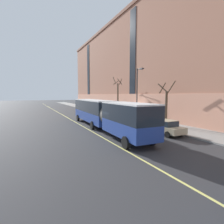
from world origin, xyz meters
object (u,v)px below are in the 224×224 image
at_px(parked_car_champagne_3, 165,127).
at_px(parked_car_red_5, 90,110).
at_px(street_lamp, 138,90).
at_px(fire_hydrant, 172,127).
at_px(parked_car_black_2, 82,108).
at_px(city_bus, 103,113).
at_px(street_tree_mid_block, 166,104).
at_px(street_tree_far_uptown, 118,96).
at_px(parked_car_silver_4, 113,115).

distance_m(parked_car_champagne_3, parked_car_red_5, 24.09).
relative_size(street_lamp, fire_hydrant, 11.02).
height_order(parked_car_black_2, street_lamp, street_lamp).
xyz_separation_m(city_bus, street_tree_mid_block, (8.62, -1.64, 0.94)).
distance_m(city_bus, street_lamp, 7.61).
bearing_deg(street_lamp, fire_hydrant, -90.81).
bearing_deg(fire_hydrant, street_tree_far_uptown, 83.22).
height_order(city_bus, parked_car_champagne_3, city_bus).
xyz_separation_m(parked_car_silver_4, parked_car_red_5, (-0.04, 11.50, 0.00)).
bearing_deg(street_tree_far_uptown, parked_car_silver_4, -125.52).
height_order(parked_car_black_2, fire_hydrant, parked_car_black_2).
height_order(parked_car_champagne_3, fire_hydrant, parked_car_champagne_3).
bearing_deg(parked_car_champagne_3, parked_car_black_2, 90.25).
relative_size(parked_car_champagne_3, street_tree_mid_block, 0.76).
xyz_separation_m(parked_car_black_2, street_tree_mid_block, (3.87, -26.75, 2.21)).
relative_size(city_bus, parked_car_silver_4, 4.55).
relative_size(city_bus, parked_car_red_5, 4.21).
distance_m(parked_car_black_2, street_lamp, 23.29).
bearing_deg(street_lamp, street_tree_far_uptown, 79.10).
xyz_separation_m(parked_car_red_5, street_lamp, (1.90, -16.27, 4.14)).
relative_size(parked_car_red_5, street_tree_far_uptown, 0.60).
bearing_deg(fire_hydrant, city_bus, 143.78).
xyz_separation_m(city_bus, parked_car_silver_4, (4.81, 7.03, -1.27)).
bearing_deg(parked_car_silver_4, parked_car_red_5, 90.22).
distance_m(city_bus, parked_car_silver_4, 8.61).
height_order(parked_car_silver_4, street_tree_far_uptown, street_tree_far_uptown).
relative_size(street_tree_mid_block, street_tree_far_uptown, 0.76).
bearing_deg(parked_car_black_2, parked_car_silver_4, -89.80).
bearing_deg(street_tree_mid_block, city_bus, 169.20).
distance_m(city_bus, parked_car_red_5, 19.18).
bearing_deg(parked_car_red_5, fire_hydrant, -85.58).
relative_size(parked_car_black_2, fire_hydrant, 6.40).
distance_m(parked_car_silver_4, street_tree_mid_block, 9.73).
bearing_deg(parked_car_silver_4, street_tree_far_uptown, 54.48).
distance_m(parked_car_champagne_3, street_tree_far_uptown, 18.58).
height_order(parked_car_black_2, street_tree_far_uptown, street_tree_far_uptown).
xyz_separation_m(parked_car_red_5, street_tree_far_uptown, (3.85, -6.17, 3.21)).
distance_m(parked_car_silver_4, street_tree_far_uptown, 7.29).
relative_size(parked_car_red_5, street_tree_mid_block, 0.78).
height_order(parked_car_red_5, street_lamp, street_lamp).
relative_size(parked_car_champagne_3, parked_car_red_5, 0.97).
bearing_deg(parked_car_red_5, parked_car_silver_4, -89.78).
height_order(parked_car_red_5, fire_hydrant, parked_car_red_5).
relative_size(city_bus, street_tree_far_uptown, 2.51).
relative_size(street_tree_far_uptown, street_lamp, 0.98).
xyz_separation_m(parked_car_champagne_3, fire_hydrant, (1.69, 0.75, -0.29)).
xyz_separation_m(parked_car_silver_4, street_tree_mid_block, (3.80, -8.67, 2.21)).
bearing_deg(parked_car_black_2, fire_hydrant, -86.52).
distance_m(parked_car_red_5, street_lamp, 16.89).
bearing_deg(fire_hydrant, parked_car_black_2, 93.48).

